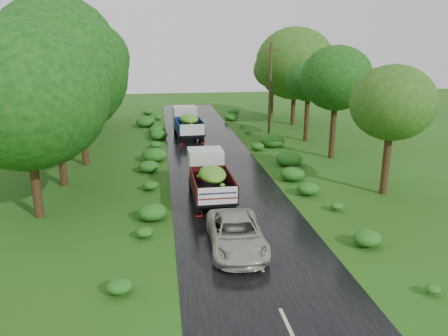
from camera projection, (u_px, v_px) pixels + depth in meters
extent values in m
plane|color=#254C10|center=(259.00, 262.00, 17.40)|extent=(120.00, 120.00, 0.00)
cube|color=black|center=(237.00, 215.00, 22.15)|extent=(6.50, 80.00, 0.02)
cube|color=#BFB78C|center=(287.00, 324.00, 13.59)|extent=(0.12, 1.60, 0.00)
cube|color=#BFB78C|center=(259.00, 262.00, 17.39)|extent=(0.12, 1.60, 0.00)
cube|color=#BFB78C|center=(241.00, 222.00, 21.19)|extent=(0.12, 1.60, 0.00)
cube|color=#BFB78C|center=(228.00, 195.00, 24.99)|extent=(0.12, 1.60, 0.00)
cube|color=#BFB78C|center=(219.00, 175.00, 28.79)|extent=(0.12, 1.60, 0.00)
cube|color=#BFB78C|center=(212.00, 159.00, 32.59)|extent=(0.12, 1.60, 0.00)
cube|color=#BFB78C|center=(206.00, 147.00, 36.40)|extent=(0.12, 1.60, 0.00)
cube|color=#BFB78C|center=(202.00, 137.00, 40.20)|extent=(0.12, 1.60, 0.00)
cube|color=#BFB78C|center=(198.00, 128.00, 44.00)|extent=(0.12, 1.60, 0.00)
cube|color=#BFB78C|center=(195.00, 122.00, 47.80)|extent=(0.12, 1.60, 0.00)
cube|color=#BFB78C|center=(192.00, 116.00, 51.60)|extent=(0.12, 1.60, 0.00)
cube|color=#BFB78C|center=(190.00, 111.00, 55.40)|extent=(0.12, 1.60, 0.00)
cube|color=black|center=(210.00, 190.00, 24.01)|extent=(1.65, 5.10, 0.25)
cylinder|color=black|center=(191.00, 183.00, 25.66)|extent=(0.27, 0.91, 0.90)
cylinder|color=black|center=(221.00, 182.00, 25.93)|extent=(0.27, 0.91, 0.90)
cylinder|color=black|center=(197.00, 201.00, 22.81)|extent=(0.27, 0.91, 0.90)
cylinder|color=black|center=(229.00, 199.00, 23.09)|extent=(0.27, 0.91, 0.90)
cylinder|color=black|center=(198.00, 207.00, 21.94)|extent=(0.27, 0.91, 0.90)
cylinder|color=black|center=(233.00, 205.00, 22.21)|extent=(0.27, 0.91, 0.90)
cube|color=maroon|center=(199.00, 213.00, 21.70)|extent=(0.31, 0.04, 0.41)
cube|color=maroon|center=(234.00, 211.00, 21.98)|extent=(0.31, 0.04, 0.41)
cube|color=silver|center=(205.00, 163.00, 25.65)|extent=(2.02, 1.75, 1.71)
cube|color=black|center=(212.00, 193.00, 23.05)|extent=(2.14, 3.91, 0.14)
cube|color=#440C0D|center=(193.00, 185.00, 22.76)|extent=(0.14, 3.88, 0.86)
cube|color=#440C0D|center=(231.00, 183.00, 23.07)|extent=(0.14, 3.88, 0.86)
cube|color=#440C0D|center=(208.00, 173.00, 24.72)|extent=(2.07, 0.11, 0.86)
cube|color=silver|center=(218.00, 196.00, 21.11)|extent=(2.07, 0.11, 0.86)
ellipsoid|color=#368217|center=(212.00, 174.00, 22.76)|extent=(1.80, 3.29, 0.90)
cube|color=black|center=(188.00, 132.00, 39.44)|extent=(2.00, 5.54, 0.27)
cylinder|color=black|center=(175.00, 129.00, 41.16)|extent=(0.33, 0.98, 0.97)
cylinder|color=black|center=(195.00, 129.00, 41.53)|extent=(0.33, 0.98, 0.97)
cylinder|color=black|center=(179.00, 136.00, 38.14)|extent=(0.33, 0.98, 0.97)
cylinder|color=black|center=(200.00, 135.00, 38.50)|extent=(0.33, 0.98, 0.97)
cylinder|color=black|center=(180.00, 139.00, 37.21)|extent=(0.33, 0.98, 0.97)
cylinder|color=black|center=(202.00, 138.00, 37.57)|extent=(0.33, 0.98, 0.97)
cube|color=maroon|center=(181.00, 142.00, 36.96)|extent=(0.33, 0.06, 0.44)
cube|color=maroon|center=(203.00, 141.00, 37.32)|extent=(0.33, 0.06, 0.44)
cube|color=silver|center=(185.00, 116.00, 41.20)|extent=(2.24, 1.96, 1.84)
cube|color=black|center=(189.00, 131.00, 38.43)|extent=(2.47, 4.29, 0.15)
cube|color=navy|center=(177.00, 126.00, 38.07)|extent=(0.33, 4.16, 0.92)
cube|color=navy|center=(201.00, 125.00, 38.49)|extent=(0.33, 4.16, 0.92)
cube|color=navy|center=(186.00, 121.00, 40.20)|extent=(2.23, 0.21, 0.92)
cube|color=silver|center=(192.00, 130.00, 36.36)|extent=(2.23, 0.21, 0.92)
ellipsoid|color=#368217|center=(189.00, 119.00, 38.12)|extent=(2.08, 3.60, 0.97)
imported|color=#AEA99A|center=(236.00, 234.00, 18.33)|extent=(2.42, 4.95, 1.35)
cylinder|color=#382616|center=(270.00, 91.00, 39.10)|extent=(0.27, 0.27, 8.41)
cube|color=#382616|center=(271.00, 50.00, 38.10)|extent=(1.47, 0.35, 0.11)
cylinder|color=black|center=(32.00, 150.00, 20.99)|extent=(0.45, 0.45, 6.89)
ellipsoid|color=#0B3B0D|center=(25.00, 95.00, 20.26)|extent=(3.95, 3.95, 3.55)
cylinder|color=black|center=(58.00, 123.00, 25.69)|extent=(0.46, 0.46, 7.68)
ellipsoid|color=#0B3B0D|center=(53.00, 73.00, 24.88)|extent=(4.13, 4.13, 3.72)
cylinder|color=black|center=(81.00, 110.00, 30.12)|extent=(0.47, 0.47, 7.81)
ellipsoid|color=#0B3B0D|center=(77.00, 66.00, 29.29)|extent=(3.31, 3.31, 2.98)
cylinder|color=black|center=(60.00, 95.00, 34.19)|extent=(0.49, 0.49, 8.86)
ellipsoid|color=#0B3B0D|center=(56.00, 51.00, 33.25)|extent=(4.31, 4.31, 3.88)
cylinder|color=black|center=(88.00, 99.00, 40.28)|extent=(0.44, 0.44, 6.72)
ellipsoid|color=#0B3B0D|center=(85.00, 71.00, 39.57)|extent=(3.76, 3.76, 3.39)
cylinder|color=black|center=(91.00, 89.00, 43.71)|extent=(0.47, 0.47, 7.83)
ellipsoid|color=#0B3B0D|center=(89.00, 58.00, 42.88)|extent=(3.99, 3.99, 3.60)
cylinder|color=black|center=(102.00, 84.00, 48.65)|extent=(0.47, 0.47, 7.82)
ellipsoid|color=#0B3B0D|center=(100.00, 56.00, 47.82)|extent=(3.50, 3.50, 3.15)
cylinder|color=black|center=(388.00, 143.00, 24.44)|extent=(0.42, 0.42, 5.97)
ellipsoid|color=#225114|center=(393.00, 103.00, 23.81)|extent=(3.04, 3.04, 2.74)
cylinder|color=black|center=(334.00, 113.00, 32.12)|extent=(0.44, 0.44, 6.74)
ellipsoid|color=#225114|center=(337.00, 78.00, 31.40)|extent=(3.22, 3.22, 2.90)
cylinder|color=black|center=(307.00, 107.00, 37.85)|extent=(0.42, 0.42, 5.99)
ellipsoid|color=#225114|center=(309.00, 80.00, 37.22)|extent=(2.82, 2.82, 2.53)
cylinder|color=black|center=(294.00, 90.00, 45.24)|extent=(0.45, 0.45, 7.15)
ellipsoid|color=#225114|center=(295.00, 64.00, 44.48)|extent=(4.03, 4.03, 3.63)
cylinder|color=black|center=(272.00, 90.00, 51.32)|extent=(0.42, 0.42, 5.99)
ellipsoid|color=#225114|center=(273.00, 70.00, 50.68)|extent=(3.01, 3.01, 2.71)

